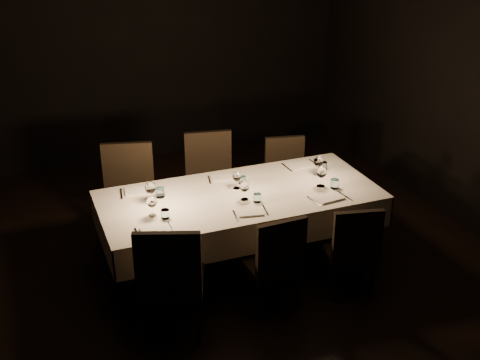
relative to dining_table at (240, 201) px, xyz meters
name	(u,v)px	position (x,y,z in m)	size (l,w,h in m)	color
room	(240,116)	(0.00, 0.00, 0.81)	(5.01, 6.01, 3.01)	black
dining_table	(240,201)	(0.00, 0.00, 0.00)	(2.52, 1.12, 0.76)	black
chair_near_left	(171,277)	(-0.87, -0.77, -0.13)	(0.63, 0.63, 1.02)	black
place_setting_near_left	(156,213)	(-0.83, -0.22, 0.14)	(0.32, 0.40, 0.18)	silver
chair_near_center	(275,259)	(0.02, -0.73, -0.19)	(0.45, 0.45, 0.90)	black
place_setting_near_center	(249,197)	(0.00, -0.22, 0.14)	(0.33, 0.40, 0.18)	silver
chair_near_right	(352,246)	(0.73, -0.77, -0.20)	(0.50, 0.50, 0.87)	black
place_setting_near_right	(327,183)	(0.76, -0.22, 0.15)	(0.37, 0.42, 0.20)	silver
chair_far_left	(129,192)	(-0.86, 0.81, -0.12)	(0.61, 0.61, 1.04)	black
place_setting_far_left	(149,190)	(-0.78, 0.22, 0.15)	(0.38, 0.42, 0.20)	silver
chair_far_center	(210,178)	(0.01, 0.87, -0.13)	(0.57, 0.57, 1.02)	black
place_setting_far_center	(234,177)	(0.02, 0.22, 0.14)	(0.33, 0.40, 0.17)	silver
chair_far_right	(286,174)	(0.83, 0.77, -0.19)	(0.50, 0.50, 0.89)	black
place_setting_far_right	(314,164)	(0.86, 0.22, 0.15)	(0.36, 0.42, 0.20)	silver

